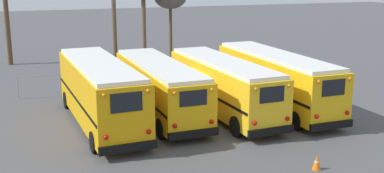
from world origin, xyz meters
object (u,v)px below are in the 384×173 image
school_bus_2 (223,85)px  traffic_cone (317,162)px  school_bus_0 (100,91)px  utility_pole (114,16)px  school_bus_1 (159,86)px  school_bus_3 (275,79)px

school_bus_2 → traffic_cone: bearing=-87.3°
school_bus_0 → utility_pole: 10.28m
school_bus_1 → traffic_cone: size_ratio=17.35×
traffic_cone → school_bus_0: bearing=128.8°
school_bus_0 → utility_pole: utility_pole is taller
utility_pole → traffic_cone: size_ratio=15.09×
traffic_cone → school_bus_3: bearing=71.0°
school_bus_1 → utility_pole: (-0.66, 8.78, 3.11)m
utility_pole → traffic_cone: utility_pole is taller
school_bus_1 → school_bus_2: school_bus_2 is taller
utility_pole → school_bus_3: bearing=-52.7°
school_bus_3 → utility_pole: size_ratio=1.18×
school_bus_0 → school_bus_1: 3.45m
school_bus_0 → school_bus_1: bearing=11.5°
school_bus_2 → utility_pole: (-4.03, 9.85, 3.06)m
school_bus_0 → school_bus_1: school_bus_0 is taller
school_bus_2 → school_bus_3: (3.38, 0.13, 0.06)m
school_bus_0 → utility_pole: bearing=74.0°
school_bus_1 → utility_pole: 9.34m
school_bus_2 → traffic_cone: 8.63m
school_bus_0 → utility_pole: (2.72, 9.47, 2.93)m
school_bus_1 → traffic_cone: bearing=-68.5°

